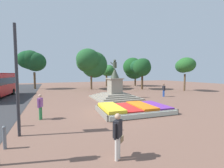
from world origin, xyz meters
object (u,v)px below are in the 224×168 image
flower_planter (134,109)px  banner_pole (17,79)px  statue_monument (115,91)px  pedestrian_near_planter (164,89)px  pedestrian_crossing_plaza (40,105)px  pedestrian_with_handbag (118,133)px  kerb_bollard_south (4,137)px  kerb_bollard_mid_a (19,119)px

flower_planter → banner_pole: bearing=-166.8°
flower_planter → statue_monument: bearing=79.1°
pedestrian_near_planter → pedestrian_crossing_plaza: bearing=-162.6°
flower_planter → pedestrian_near_planter: pedestrian_near_planter is taller
flower_planter → pedestrian_with_handbag: (-4.01, -5.58, 0.71)m
pedestrian_with_handbag → kerb_bollard_south: (-4.04, 2.49, -0.45)m
banner_pole → pedestrian_near_planter: (15.64, 7.23, -1.88)m
banner_pole → kerb_bollard_south: (-0.32, -1.27, -2.38)m
statue_monument → pedestrian_crossing_plaza: size_ratio=3.12×
statue_monument → kerb_bollard_mid_a: 11.68m
banner_pole → kerb_bollard_mid_a: banner_pole is taller
flower_planter → pedestrian_near_planter: 9.61m
flower_planter → pedestrian_crossing_plaza: pedestrian_crossing_plaza is taller
statue_monument → banner_pole: 12.67m
flower_planter → pedestrian_with_handbag: pedestrian_with_handbag is taller
pedestrian_crossing_plaza → kerb_bollard_south: size_ratio=1.77×
pedestrian_with_handbag → kerb_bollard_south: pedestrian_with_handbag is taller
statue_monument → pedestrian_with_handbag: 13.49m
statue_monument → banner_pole: banner_pole is taller
statue_monument → banner_pole: bearing=-136.3°
pedestrian_near_planter → kerb_bollard_south: pedestrian_near_planter is taller
pedestrian_with_handbag → pedestrian_crossing_plaza: (-2.88, 6.34, 0.04)m
pedestrian_near_planter → pedestrian_crossing_plaza: pedestrian_near_planter is taller
pedestrian_with_handbag → pedestrian_near_planter: bearing=42.7°
flower_planter → kerb_bollard_mid_a: (-8.00, -0.22, 0.19)m
pedestrian_crossing_plaza → kerb_bollard_mid_a: bearing=-138.2°
banner_pole → pedestrian_with_handbag: banner_pole is taller
kerb_bollard_south → kerb_bollard_mid_a: size_ratio=1.16×
pedestrian_with_handbag → pedestrian_near_planter: size_ratio=0.98×
banner_pole → kerb_bollard_mid_a: 2.93m
pedestrian_with_handbag → pedestrian_crossing_plaza: 6.97m
kerb_bollard_south → kerb_bollard_mid_a: (0.06, 2.87, -0.07)m
flower_planter → pedestrian_crossing_plaza: bearing=173.7°
banner_pole → pedestrian_with_handbag: (3.73, -3.76, -1.93)m
banner_pole → pedestrian_with_handbag: bearing=-45.3°
pedestrian_near_planter → kerb_bollard_mid_a: pedestrian_near_planter is taller
banner_pole → kerb_bollard_south: 2.72m
pedestrian_with_handbag → statue_monument: bearing=66.8°
kerb_bollard_south → pedestrian_with_handbag: bearing=-31.6°
statue_monument → banner_pole: (-9.05, -8.63, 2.00)m
banner_pole → statue_monument: bearing=43.7°
flower_planter → kerb_bollard_mid_a: size_ratio=7.08×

